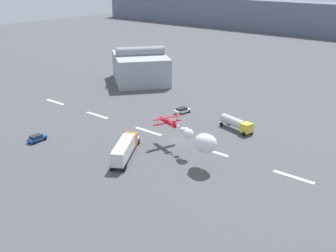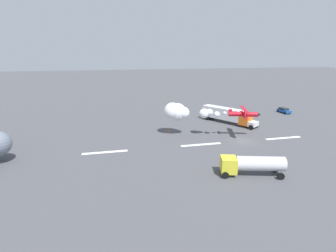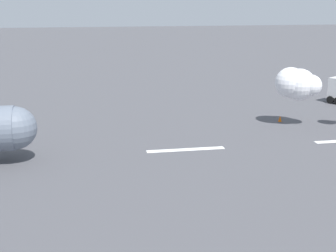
{
  "view_description": "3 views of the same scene",
  "coord_description": "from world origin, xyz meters",
  "px_view_note": "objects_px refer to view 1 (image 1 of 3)",
  "views": [
    {
      "loc": [
        54.1,
        -68.4,
        36.18
      ],
      "look_at": [
        -0.83,
        -2.62,
        4.05
      ],
      "focal_mm": 45.23,
      "sensor_mm": 36.0,
      "label": 1
    },
    {
      "loc": [
        25.92,
        45.35,
        17.39
      ],
      "look_at": [
        15.34,
        -1.19,
        3.81
      ],
      "focal_mm": 28.11,
      "sensor_mm": 36.0,
      "label": 2
    },
    {
      "loc": [
        37.9,
        47.66,
        14.98
      ],
      "look_at": [
        29.02,
        0.0,
        2.56
      ],
      "focal_mm": 53.92,
      "sensor_mm": 36.0,
      "label": 3
    }
  ],
  "objects_px": {
    "semi_truck_orange": "(125,148)",
    "fuel_tanker_truck": "(237,123)",
    "airport_staff_sedan": "(182,110)",
    "stunt_biplane_red": "(201,141)",
    "followme_car_yellow": "(37,138)",
    "traffic_cone_near": "(128,145)",
    "traffic_cone_far": "(202,171)"
  },
  "relations": [
    {
      "from": "airport_staff_sedan",
      "to": "fuel_tanker_truck",
      "type": "bearing_deg",
      "value": -5.34
    },
    {
      "from": "semi_truck_orange",
      "to": "traffic_cone_near",
      "type": "distance_m",
      "value": 5.8
    },
    {
      "from": "airport_staff_sedan",
      "to": "traffic_cone_near",
      "type": "bearing_deg",
      "value": -79.14
    },
    {
      "from": "semi_truck_orange",
      "to": "fuel_tanker_truck",
      "type": "height_order",
      "value": "semi_truck_orange"
    },
    {
      "from": "stunt_biplane_red",
      "to": "traffic_cone_near",
      "type": "xyz_separation_m",
      "value": [
        -17.18,
        -2.87,
        -4.68
      ]
    },
    {
      "from": "traffic_cone_near",
      "to": "airport_staff_sedan",
      "type": "bearing_deg",
      "value": 100.86
    },
    {
      "from": "fuel_tanker_truck",
      "to": "traffic_cone_near",
      "type": "bearing_deg",
      "value": -118.37
    },
    {
      "from": "stunt_biplane_red",
      "to": "traffic_cone_far",
      "type": "distance_m",
      "value": 5.86
    },
    {
      "from": "semi_truck_orange",
      "to": "traffic_cone_far",
      "type": "relative_size",
      "value": 18.61
    },
    {
      "from": "semi_truck_orange",
      "to": "fuel_tanker_truck",
      "type": "relative_size",
      "value": 1.49
    },
    {
      "from": "followme_car_yellow",
      "to": "stunt_biplane_red",
      "type": "bearing_deg",
      "value": 21.52
    },
    {
      "from": "fuel_tanker_truck",
      "to": "traffic_cone_near",
      "type": "distance_m",
      "value": 26.85
    },
    {
      "from": "traffic_cone_near",
      "to": "traffic_cone_far",
      "type": "distance_m",
      "value": 19.43
    },
    {
      "from": "traffic_cone_near",
      "to": "fuel_tanker_truck",
      "type": "bearing_deg",
      "value": 61.63
    },
    {
      "from": "followme_car_yellow",
      "to": "traffic_cone_far",
      "type": "xyz_separation_m",
      "value": [
        36.99,
        10.98,
        -0.44
      ]
    },
    {
      "from": "airport_staff_sedan",
      "to": "traffic_cone_far",
      "type": "relative_size",
      "value": 6.32
    },
    {
      "from": "semi_truck_orange",
      "to": "traffic_cone_far",
      "type": "bearing_deg",
      "value": 15.44
    },
    {
      "from": "semi_truck_orange",
      "to": "followme_car_yellow",
      "type": "xyz_separation_m",
      "value": [
        -21.13,
        -6.6,
        -1.32
      ]
    },
    {
      "from": "traffic_cone_far",
      "to": "semi_truck_orange",
      "type": "bearing_deg",
      "value": -164.56
    },
    {
      "from": "stunt_biplane_red",
      "to": "airport_staff_sedan",
      "type": "height_order",
      "value": "stunt_biplane_red"
    },
    {
      "from": "followme_car_yellow",
      "to": "fuel_tanker_truck",
      "type": "bearing_deg",
      "value": 48.64
    },
    {
      "from": "traffic_cone_far",
      "to": "traffic_cone_near",
      "type": "bearing_deg",
      "value": -179.53
    },
    {
      "from": "traffic_cone_far",
      "to": "followme_car_yellow",
      "type": "bearing_deg",
      "value": -163.46
    },
    {
      "from": "fuel_tanker_truck",
      "to": "traffic_cone_far",
      "type": "xyz_separation_m",
      "value": [
        6.69,
        -23.44,
        -1.37
      ]
    },
    {
      "from": "stunt_biplane_red",
      "to": "fuel_tanker_truck",
      "type": "distance_m",
      "value": 21.45
    },
    {
      "from": "airport_staff_sedan",
      "to": "traffic_cone_far",
      "type": "xyz_separation_m",
      "value": [
        24.27,
        -25.08,
        -0.44
      ]
    },
    {
      "from": "traffic_cone_far",
      "to": "stunt_biplane_red",
      "type": "bearing_deg",
      "value": 129.73
    },
    {
      "from": "semi_truck_orange",
      "to": "followme_car_yellow",
      "type": "height_order",
      "value": "semi_truck_orange"
    },
    {
      "from": "stunt_biplane_red",
      "to": "traffic_cone_near",
      "type": "bearing_deg",
      "value": -170.51
    },
    {
      "from": "airport_staff_sedan",
      "to": "stunt_biplane_red",
      "type": "bearing_deg",
      "value": -45.46
    },
    {
      "from": "stunt_biplane_red",
      "to": "semi_truck_orange",
      "type": "relative_size",
      "value": 1.37
    },
    {
      "from": "stunt_biplane_red",
      "to": "followme_car_yellow",
      "type": "xyz_separation_m",
      "value": [
        -34.73,
        -13.7,
        -4.24
      ]
    }
  ]
}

